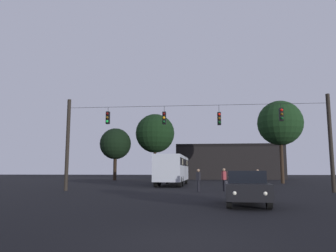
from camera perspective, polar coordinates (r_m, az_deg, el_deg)
The scene contains 11 objects.
ground_plane at distance 31.78m, azimuth 4.92°, elevation -10.54°, with size 168.00×168.00×0.00m, color black.
overhead_signal_span at distance 24.28m, azimuth 4.47°, elevation -1.75°, with size 19.78×0.44×7.06m.
city_bus at distance 34.27m, azimuth 0.85°, elevation -7.24°, with size 2.84×11.07×3.00m.
car_near_right at distance 15.26m, azimuth 13.53°, elevation -10.36°, with size 2.10×4.43×1.52m.
pedestrian_crossing_left at distance 24.91m, azimuth 9.81°, elevation -9.01°, with size 0.34×0.41×1.70m.
pedestrian_crossing_center at distance 25.51m, azimuth 15.48°, elevation -8.93°, with size 0.24×0.36×1.61m.
pedestrian_crossing_right at distance 23.97m, azimuth 5.34°, elevation -9.23°, with size 0.33×0.41×1.64m.
corner_building at distance 61.60m, azimuth 10.38°, elevation -6.31°, with size 18.20×12.71×5.99m.
tree_left_silhouette at distance 52.11m, azimuth -9.21°, elevation -3.13°, with size 4.91×4.91×8.17m.
tree_behind_building at distance 51.69m, azimuth -2.29°, elevation -1.33°, with size 6.17×6.17×10.46m.
tree_right_far at distance 41.60m, azimuth 19.07°, elevation 0.47°, with size 5.41×5.41×9.94m.
Camera 1 is at (0.46, -7.24, 1.54)m, focal length 34.72 mm.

